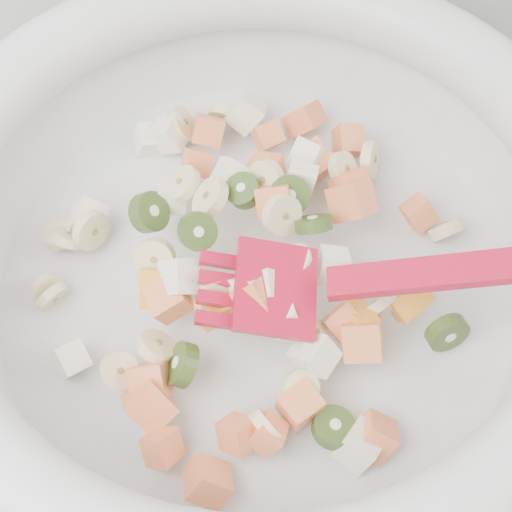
{
  "coord_description": "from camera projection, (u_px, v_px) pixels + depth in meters",
  "views": [
    {
      "loc": [
        0.13,
        1.25,
        1.37
      ],
      "look_at": [
        0.13,
        1.51,
        0.95
      ],
      "focal_mm": 55.0,
      "sensor_mm": 36.0,
      "label": 1
    }
  ],
  "objects": [
    {
      "name": "mixing_bowl",
      "position": [
        256.0,
        242.0,
        0.48
      ],
      "size": [
        0.44,
        0.43,
        0.13
      ],
      "color": "silver",
      "rests_on": "counter"
    }
  ]
}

